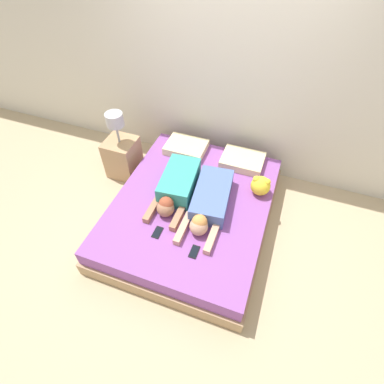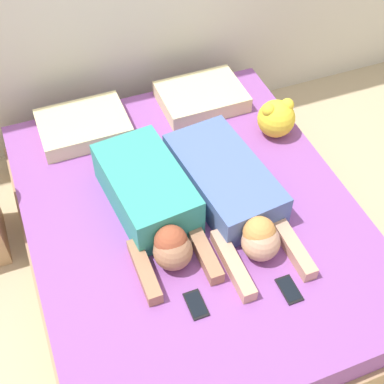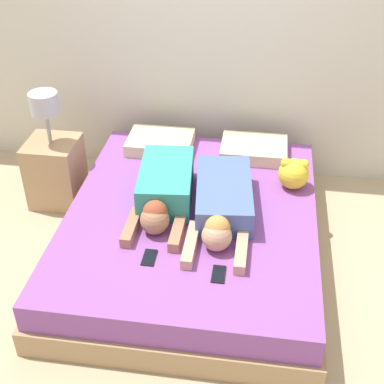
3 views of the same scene
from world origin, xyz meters
name	(u,v)px [view 3 (image 3 of 3)]	position (x,y,z in m)	size (l,w,h in m)	color
ground_plane	(192,251)	(0.00, 0.00, 0.00)	(12.00, 12.00, 0.00)	tan
wall_back	(215,22)	(0.00, 1.22, 1.30)	(12.00, 0.06, 2.60)	beige
bed	(192,232)	(0.00, 0.00, 0.18)	(1.75, 2.14, 0.38)	tan
pillow_head_left	(160,142)	(-0.38, 0.81, 0.43)	(0.52, 0.39, 0.10)	beige
pillow_head_right	(254,149)	(0.38, 0.81, 0.43)	(0.52, 0.39, 0.10)	beige
person_left	(164,190)	(-0.20, 0.05, 0.49)	(0.42, 0.93, 0.24)	teal
person_right	(222,204)	(0.21, -0.03, 0.47)	(0.45, 1.06, 0.22)	#4C66A5
cell_phone_left	(149,257)	(-0.19, -0.53, 0.38)	(0.08, 0.15, 0.01)	black
cell_phone_right	(219,274)	(0.25, -0.61, 0.38)	(0.08, 0.15, 0.01)	black
plush_toy	(294,173)	(0.68, 0.39, 0.49)	(0.22, 0.22, 0.23)	yellow
nightstand	(55,166)	(-1.18, 0.50, 0.32)	(0.39, 0.39, 0.95)	tan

